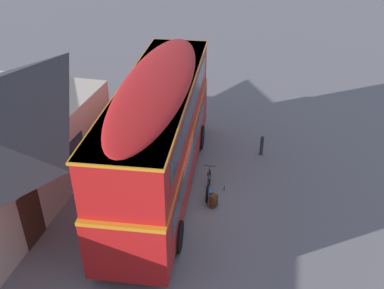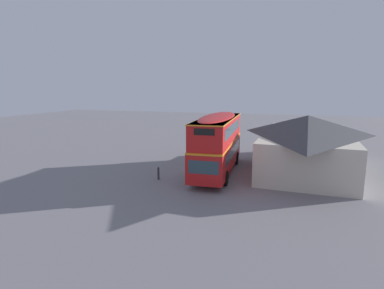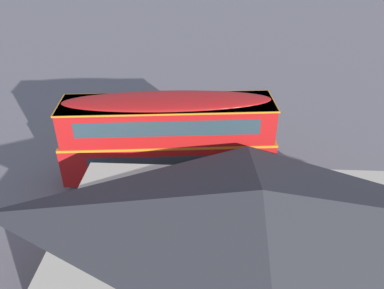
{
  "view_description": "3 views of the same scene",
  "coord_description": "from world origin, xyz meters",
  "px_view_note": "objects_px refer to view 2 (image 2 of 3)",
  "views": [
    {
      "loc": [
        -12.56,
        -3.12,
        10.38
      ],
      "look_at": [
        0.61,
        -0.67,
        2.37
      ],
      "focal_mm": 39.66,
      "sensor_mm": 36.0,
      "label": 1
    },
    {
      "loc": [
        25.35,
        6.13,
        6.87
      ],
      "look_at": [
        1.77,
        -1.3,
        2.39
      ],
      "focal_mm": 29.1,
      "sensor_mm": 36.0,
      "label": 2
    },
    {
      "loc": [
        -0.35,
        17.64,
        12.45
      ],
      "look_at": [
        -0.28,
        -0.39,
        1.5
      ],
      "focal_mm": 35.82,
      "sensor_mm": 36.0,
      "label": 3
    }
  ],
  "objects_px": {
    "double_decker_bus": "(218,141)",
    "kerb_bollard": "(158,173)",
    "backpack_on_ground": "(195,165)",
    "touring_bicycle": "(195,166)",
    "water_bottle_green_metal": "(187,170)"
  },
  "relations": [
    {
      "from": "double_decker_bus",
      "to": "backpack_on_ground",
      "type": "distance_m",
      "value": 3.35
    },
    {
      "from": "touring_bicycle",
      "to": "backpack_on_ground",
      "type": "height_order",
      "value": "touring_bicycle"
    },
    {
      "from": "backpack_on_ground",
      "to": "water_bottle_green_metal",
      "type": "height_order",
      "value": "backpack_on_ground"
    },
    {
      "from": "water_bottle_green_metal",
      "to": "kerb_bollard",
      "type": "relative_size",
      "value": 0.21
    },
    {
      "from": "touring_bicycle",
      "to": "water_bottle_green_metal",
      "type": "bearing_deg",
      "value": -60.54
    },
    {
      "from": "water_bottle_green_metal",
      "to": "backpack_on_ground",
      "type": "bearing_deg",
      "value": 164.85
    },
    {
      "from": "double_decker_bus",
      "to": "kerb_bollard",
      "type": "relative_size",
      "value": 11.25
    },
    {
      "from": "backpack_on_ground",
      "to": "double_decker_bus",
      "type": "bearing_deg",
      "value": 69.26
    },
    {
      "from": "double_decker_bus",
      "to": "kerb_bollard",
      "type": "height_order",
      "value": "double_decker_bus"
    },
    {
      "from": "water_bottle_green_metal",
      "to": "touring_bicycle",
      "type": "bearing_deg",
      "value": 119.46
    },
    {
      "from": "touring_bicycle",
      "to": "kerb_bollard",
      "type": "xyz_separation_m",
      "value": [
        3.35,
        -1.93,
        0.13
      ]
    },
    {
      "from": "touring_bicycle",
      "to": "kerb_bollard",
      "type": "bearing_deg",
      "value": -29.95
    },
    {
      "from": "double_decker_bus",
      "to": "kerb_bollard",
      "type": "bearing_deg",
      "value": -49.8
    },
    {
      "from": "kerb_bollard",
      "to": "backpack_on_ground",
      "type": "bearing_deg",
      "value": 158.32
    },
    {
      "from": "double_decker_bus",
      "to": "backpack_on_ground",
      "type": "bearing_deg",
      "value": -110.74
    }
  ]
}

